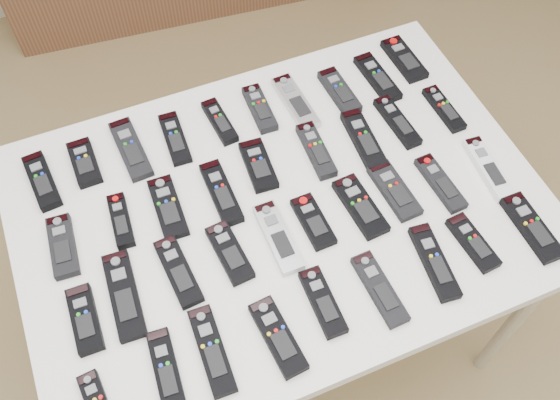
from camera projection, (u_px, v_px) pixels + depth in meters
name	position (u px, v px, depth m)	size (l,w,h in m)	color
ground	(275.00, 338.00, 2.13)	(4.00, 4.00, 0.00)	#967A4C
table	(280.00, 217.00, 1.55)	(1.25, 0.88, 0.78)	white
remote_0	(42.00, 181.00, 1.52)	(0.05, 0.17, 0.02)	black
remote_1	(85.00, 163.00, 1.55)	(0.06, 0.14, 0.02)	black
remote_2	(131.00, 149.00, 1.58)	(0.06, 0.19, 0.02)	black
remote_3	(175.00, 138.00, 1.60)	(0.05, 0.16, 0.02)	black
remote_4	(220.00, 122.00, 1.62)	(0.04, 0.15, 0.02)	black
remote_5	(260.00, 109.00, 1.65)	(0.05, 0.16, 0.02)	black
remote_6	(295.00, 103.00, 1.66)	(0.05, 0.19, 0.02)	#B7B7BC
remote_7	(339.00, 91.00, 1.68)	(0.05, 0.16, 0.02)	black
remote_8	(377.00, 78.00, 1.71)	(0.05, 0.18, 0.02)	black
remote_9	(404.00, 59.00, 1.75)	(0.06, 0.17, 0.02)	black
remote_10	(63.00, 246.00, 1.42)	(0.05, 0.16, 0.02)	black
remote_11	(121.00, 221.00, 1.46)	(0.04, 0.15, 0.02)	black
remote_12	(168.00, 208.00, 1.48)	(0.06, 0.17, 0.02)	black
remote_13	(221.00, 193.00, 1.50)	(0.05, 0.18, 0.02)	black
remote_14	(258.00, 165.00, 1.55)	(0.06, 0.15, 0.02)	black
remote_15	(316.00, 150.00, 1.57)	(0.05, 0.17, 0.02)	black
remote_16	(363.00, 140.00, 1.59)	(0.05, 0.19, 0.02)	black
remote_17	(397.00, 122.00, 1.62)	(0.04, 0.17, 0.02)	black
remote_18	(444.00, 109.00, 1.65)	(0.04, 0.16, 0.02)	black
remote_19	(85.00, 319.00, 1.33)	(0.05, 0.15, 0.02)	black
remote_20	(124.00, 295.00, 1.36)	(0.06, 0.21, 0.02)	black
remote_21	(178.00, 271.00, 1.39)	(0.05, 0.18, 0.02)	black
remote_22	(230.00, 253.00, 1.41)	(0.05, 0.16, 0.02)	black
remote_23	(278.00, 237.00, 1.44)	(0.05, 0.19, 0.02)	#B7B7BC
remote_24	(313.00, 222.00, 1.46)	(0.05, 0.15, 0.02)	black
remote_25	(360.00, 206.00, 1.48)	(0.06, 0.17, 0.02)	black
remote_26	(394.00, 190.00, 1.51)	(0.06, 0.17, 0.02)	black
remote_27	(440.00, 183.00, 1.52)	(0.05, 0.17, 0.02)	black
remote_28	(488.00, 168.00, 1.54)	(0.05, 0.19, 0.02)	silver
remote_30	(166.00, 371.00, 1.27)	(0.05, 0.18, 0.02)	black
remote_31	(212.00, 350.00, 1.29)	(0.05, 0.20, 0.02)	black
remote_32	(278.00, 337.00, 1.31)	(0.06, 0.18, 0.02)	black
remote_33	(323.00, 302.00, 1.35)	(0.05, 0.16, 0.02)	black
remote_34	(380.00, 289.00, 1.37)	(0.05, 0.18, 0.02)	black
remote_35	(434.00, 262.00, 1.40)	(0.05, 0.19, 0.02)	black
remote_36	(473.00, 243.00, 1.43)	(0.05, 0.15, 0.02)	black
remote_37	(532.00, 227.00, 1.45)	(0.05, 0.18, 0.02)	black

